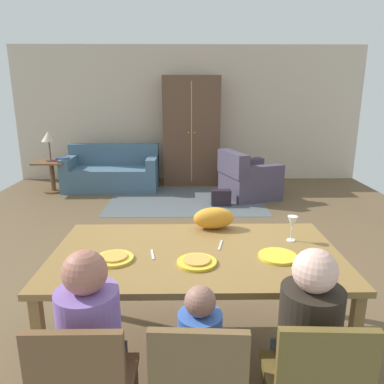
# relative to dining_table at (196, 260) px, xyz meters

# --- Properties ---
(ground_plane) EXTENTS (7.07, 6.63, 0.02)m
(ground_plane) POSITION_rel_dining_table_xyz_m (-0.02, 2.08, -0.71)
(ground_plane) COLOR brown
(back_wall) EXTENTS (7.07, 0.10, 2.70)m
(back_wall) POSITION_rel_dining_table_xyz_m (-0.02, 5.44, 0.65)
(back_wall) COLOR beige
(back_wall) RESTS_ON ground_plane
(dining_table) EXTENTS (1.93, 1.07, 0.76)m
(dining_table) POSITION_rel_dining_table_xyz_m (0.00, 0.00, 0.00)
(dining_table) COLOR olive
(dining_table) RESTS_ON ground_plane
(plate_near_man) EXTENTS (0.25, 0.25, 0.02)m
(plate_near_man) POSITION_rel_dining_table_xyz_m (-0.53, -0.12, 0.07)
(plate_near_man) COLOR yellow
(plate_near_man) RESTS_ON dining_table
(pizza_near_man) EXTENTS (0.17, 0.17, 0.01)m
(pizza_near_man) POSITION_rel_dining_table_xyz_m (-0.53, -0.12, 0.09)
(pizza_near_man) COLOR gold
(pizza_near_man) RESTS_ON plate_near_man
(plate_near_child) EXTENTS (0.25, 0.25, 0.02)m
(plate_near_child) POSITION_rel_dining_table_xyz_m (0.00, -0.18, 0.07)
(plate_near_child) COLOR yellow
(plate_near_child) RESTS_ON dining_table
(pizza_near_child) EXTENTS (0.17, 0.17, 0.01)m
(pizza_near_child) POSITION_rel_dining_table_xyz_m (0.00, -0.18, 0.09)
(pizza_near_child) COLOR gold
(pizza_near_child) RESTS_ON plate_near_child
(plate_near_woman) EXTENTS (0.25, 0.25, 0.02)m
(plate_near_woman) POSITION_rel_dining_table_xyz_m (0.53, -0.10, 0.07)
(plate_near_woman) COLOR yellow
(plate_near_woman) RESTS_ON dining_table
(wine_glass) EXTENTS (0.07, 0.07, 0.19)m
(wine_glass) POSITION_rel_dining_table_xyz_m (0.69, 0.18, 0.19)
(wine_glass) COLOR silver
(wine_glass) RESTS_ON dining_table
(fork) EXTENTS (0.04, 0.15, 0.01)m
(fork) POSITION_rel_dining_table_xyz_m (-0.29, -0.05, 0.07)
(fork) COLOR silver
(fork) RESTS_ON dining_table
(knife) EXTENTS (0.05, 0.17, 0.01)m
(knife) POSITION_rel_dining_table_xyz_m (0.17, 0.10, 0.07)
(knife) COLOR silver
(knife) RESTS_ON dining_table
(person_man) EXTENTS (0.30, 0.40, 1.11)m
(person_man) POSITION_rel_dining_table_xyz_m (-0.53, -0.72, -0.18)
(person_man) COLOR #2F3444
(person_man) RESTS_ON ground_plane
(person_child) EXTENTS (0.22, 0.29, 0.92)m
(person_child) POSITION_rel_dining_table_xyz_m (0.00, -0.73, -0.27)
(person_child) COLOR #352C58
(person_child) RESTS_ON ground_plane
(person_woman) EXTENTS (0.30, 0.41, 1.11)m
(person_woman) POSITION_rel_dining_table_xyz_m (0.53, -0.72, -0.18)
(person_woman) COLOR #384345
(person_woman) RESTS_ON ground_plane
(cat) EXTENTS (0.33, 0.19, 0.17)m
(cat) POSITION_rel_dining_table_xyz_m (0.15, 0.44, 0.15)
(cat) COLOR orange
(cat) RESTS_ON dining_table
(area_rug) EXTENTS (2.60, 1.80, 0.01)m
(area_rug) POSITION_rel_dining_table_xyz_m (-0.08, 3.78, -0.69)
(area_rug) COLOR #4C5357
(area_rug) RESTS_ON ground_plane
(couch) EXTENTS (1.74, 0.86, 0.82)m
(couch) POSITION_rel_dining_table_xyz_m (-1.49, 4.64, -0.39)
(couch) COLOR #446178
(couch) RESTS_ON ground_plane
(armchair) EXTENTS (1.09, 1.08, 0.82)m
(armchair) POSITION_rel_dining_table_xyz_m (1.00, 3.97, -0.38)
(armchair) COLOR #443C50
(armchair) RESTS_ON ground_plane
(armoire) EXTENTS (1.10, 0.59, 2.10)m
(armoire) POSITION_rel_dining_table_xyz_m (0.03, 5.05, 0.35)
(armoire) COLOR brown
(armoire) RESTS_ON ground_plane
(side_table) EXTENTS (0.56, 0.56, 0.58)m
(side_table) POSITION_rel_dining_table_xyz_m (-2.54, 4.38, -0.32)
(side_table) COLOR brown
(side_table) RESTS_ON ground_plane
(table_lamp) EXTENTS (0.26, 0.26, 0.54)m
(table_lamp) POSITION_rel_dining_table_xyz_m (-2.54, 4.38, 0.31)
(table_lamp) COLOR #4D363F
(table_lamp) RESTS_ON side_table
(book_lower) EXTENTS (0.22, 0.16, 0.03)m
(book_lower) POSITION_rel_dining_table_xyz_m (-2.36, 4.38, -0.10)
(book_lower) COLOR maroon
(book_lower) RESTS_ON side_table
(book_upper) EXTENTS (0.22, 0.16, 0.03)m
(book_upper) POSITION_rel_dining_table_xyz_m (-2.33, 4.41, -0.08)
(book_upper) COLOR #2B4788
(book_upper) RESTS_ON book_lower
(handbag) EXTENTS (0.32, 0.16, 0.26)m
(handbag) POSITION_rel_dining_table_xyz_m (0.50, 3.48, -0.57)
(handbag) COLOR black
(handbag) RESTS_ON ground_plane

